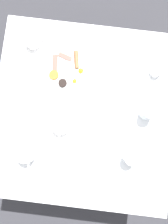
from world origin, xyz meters
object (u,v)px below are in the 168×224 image
at_px(breakfast_plate, 68,70).
at_px(spoon_for_tea, 137,51).
at_px(teacup_with_saucer_left, 33,42).
at_px(teacup_with_saucer_right, 61,128).
at_px(water_glass_tall, 148,113).
at_px(creamer_jug, 156,71).
at_px(fork_by_plate, 106,127).
at_px(fork_spare, 124,94).
at_px(water_glass_short, 130,158).
at_px(knife_by_plate, 145,182).
at_px(teapot_near, 26,154).
at_px(napkin_folded, 27,105).

relative_size(breakfast_plate, spoon_for_tea, 2.19).
relative_size(teacup_with_saucer_left, teacup_with_saucer_right, 1.00).
height_order(water_glass_tall, creamer_jug, water_glass_tall).
xyz_separation_m(creamer_jug, fork_by_plate, (-0.26, -0.36, -0.02)).
bearing_deg(breakfast_plate, water_glass_tall, -22.64).
bearing_deg(teacup_with_saucer_left, creamer_jug, -6.85).
bearing_deg(fork_spare, water_glass_short, -80.19).
distance_m(teacup_with_saucer_left, creamer_jug, 0.75).
height_order(teacup_with_saucer_left, creamer_jug, teacup_with_saucer_left).
bearing_deg(creamer_jug, knife_by_plate, -90.21).
bearing_deg(water_glass_short, teacup_with_saucer_right, 163.02).
bearing_deg(water_glass_short, water_glass_tall, 74.60).
xyz_separation_m(teacup_with_saucer_left, creamer_jug, (0.74, -0.09, 0.00)).
xyz_separation_m(teapot_near, fork_by_plate, (0.43, 0.21, -0.05)).
bearing_deg(spoon_for_tea, knife_by_plate, -81.31).
height_order(teacup_with_saucer_left, spoon_for_tea, teacup_with_saucer_left).
bearing_deg(teapot_near, napkin_folded, 170.13).
distance_m(teapot_near, water_glass_short, 0.58).
bearing_deg(water_glass_short, napkin_folded, 159.53).
height_order(teacup_with_saucer_right, napkin_folded, teacup_with_saucer_right).
relative_size(knife_by_plate, fork_spare, 1.43).
bearing_deg(fork_spare, creamer_jug, 40.92).
relative_size(teacup_with_saucer_right, fork_spare, 1.05).
bearing_deg(knife_by_plate, breakfast_plate, 131.31).
bearing_deg(water_glass_short, fork_spare, 99.81).
relative_size(teacup_with_saucer_left, napkin_folded, 0.77).
xyz_separation_m(breakfast_plate, water_glass_short, (0.41, -0.47, 0.04)).
relative_size(napkin_folded, fork_spare, 1.36).
distance_m(knife_by_plate, spoon_for_tea, 0.77).
distance_m(breakfast_plate, teapot_near, 0.54).
xyz_separation_m(creamer_jug, knife_by_plate, (-0.00, -0.64, -0.02)).
xyz_separation_m(water_glass_short, napkin_folded, (-0.62, 0.23, -0.05)).
bearing_deg(water_glass_tall, breakfast_plate, 157.36).
xyz_separation_m(water_glass_short, fork_by_plate, (-0.15, 0.16, -0.05)).
distance_m(breakfast_plate, knife_by_plate, 0.78).
distance_m(water_glass_tall, fork_by_plate, 0.25).
distance_m(breakfast_plate, water_glass_tall, 0.53).
bearing_deg(breakfast_plate, napkin_folded, -132.08).
bearing_deg(breakfast_plate, water_glass_short, -48.49).
distance_m(teapot_near, teacup_with_saucer_right, 0.24).
distance_m(napkin_folded, spoon_for_tea, 0.73).
height_order(teacup_with_saucer_left, napkin_folded, teacup_with_saucer_left).
distance_m(teacup_with_saucer_left, fork_spare, 0.62).
bearing_deg(water_glass_tall, teacup_with_saucer_right, -163.78).
distance_m(breakfast_plate, spoon_for_tea, 0.44).
xyz_separation_m(teapot_near, water_glass_tall, (0.65, 0.31, 0.01)).
height_order(creamer_jug, fork_spare, creamer_jug).
relative_size(breakfast_plate, water_glass_tall, 2.55).
xyz_separation_m(breakfast_plate, teacup_with_saucer_left, (-0.22, 0.14, 0.02)).
bearing_deg(water_glass_short, fork_by_plate, 133.07).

